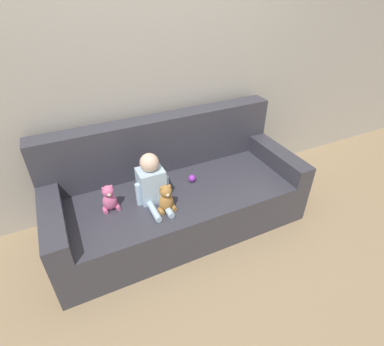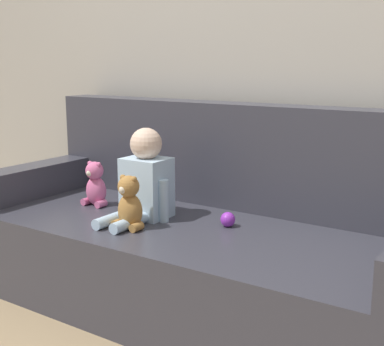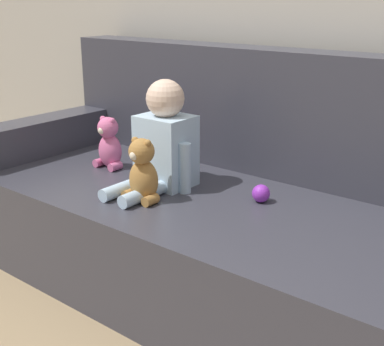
{
  "view_description": "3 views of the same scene",
  "coord_description": "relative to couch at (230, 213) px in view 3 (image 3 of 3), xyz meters",
  "views": [
    {
      "loc": [
        -0.76,
        -1.85,
        1.91
      ],
      "look_at": [
        0.08,
        -0.11,
        0.59
      ],
      "focal_mm": 28.0,
      "sensor_mm": 36.0,
      "label": 1
    },
    {
      "loc": [
        1.24,
        -1.88,
        1.09
      ],
      "look_at": [
        -0.01,
        -0.0,
        0.61
      ],
      "focal_mm": 50.0,
      "sensor_mm": 36.0,
      "label": 2
    },
    {
      "loc": [
        1.07,
        -1.5,
        1.09
      ],
      "look_at": [
        -0.08,
        -0.07,
        0.48
      ],
      "focal_mm": 50.0,
      "sensor_mm": 36.0,
      "label": 3
    }
  ],
  "objects": [
    {
      "name": "teddy_bear_brown",
      "position": [
        -0.19,
        -0.28,
        0.2
      ],
      "size": [
        0.14,
        0.11,
        0.23
      ],
      "color": "#AD7A3D",
      "rests_on": "couch"
    },
    {
      "name": "plush_toy_side",
      "position": [
        -0.57,
        -0.09,
        0.2
      ],
      "size": [
        0.13,
        0.1,
        0.22
      ],
      "color": "#DB6699",
      "rests_on": "couch"
    },
    {
      "name": "couch",
      "position": [
        0.0,
        0.0,
        0.0
      ],
      "size": [
        2.1,
        0.89,
        0.89
      ],
      "color": "#383842",
      "rests_on": "ground_plane"
    },
    {
      "name": "toy_ball",
      "position": [
        0.15,
        -0.03,
        0.13
      ],
      "size": [
        0.06,
        0.06,
        0.06
      ],
      "color": "purple",
      "rests_on": "couch"
    },
    {
      "name": "person_baby",
      "position": [
        -0.24,
        -0.12,
        0.26
      ],
      "size": [
        0.27,
        0.37,
        0.41
      ],
      "color": "silver",
      "rests_on": "couch"
    },
    {
      "name": "ground_plane",
      "position": [
        0.0,
        -0.07,
        -0.3
      ],
      "size": [
        12.0,
        12.0,
        0.0
      ],
      "primitive_type": "plane",
      "color": "#9E8460"
    }
  ]
}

